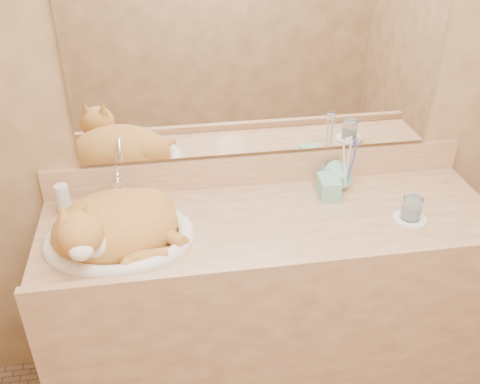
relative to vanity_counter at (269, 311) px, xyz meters
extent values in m
cube|color=olive|center=(0.00, 0.28, 0.82)|extent=(2.40, 0.02, 2.50)
cube|color=white|center=(0.00, 0.26, 0.97)|extent=(1.30, 0.02, 0.80)
imported|color=#79C2AA|center=(0.24, 0.08, 0.51)|extent=(0.08, 0.08, 0.16)
imported|color=#79C2AA|center=(0.31, 0.14, 0.47)|extent=(0.12, 0.12, 0.09)
cylinder|color=white|center=(0.47, -0.07, 0.43)|extent=(0.12, 0.12, 0.01)
cylinder|color=white|center=(0.47, -0.07, 0.47)|extent=(0.07, 0.07, 0.08)
cylinder|color=white|center=(-0.71, 0.16, 0.48)|extent=(0.05, 0.05, 0.11)
camera|label=1|loc=(-0.35, -1.48, 1.48)|focal=40.00mm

